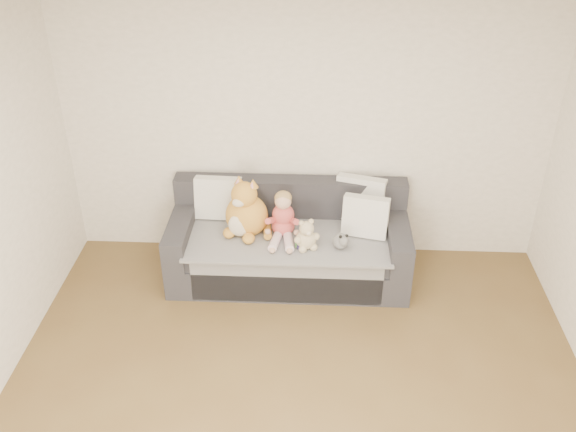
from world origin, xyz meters
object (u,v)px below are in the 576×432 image
at_px(teddy_bear, 306,237).
at_px(plush_cat, 246,213).
at_px(toddler, 283,218).
at_px(sippy_cup, 301,243).
at_px(sofa, 289,245).

bearing_deg(teddy_bear, plush_cat, 135.91).
xyz_separation_m(plush_cat, teddy_bear, (0.56, -0.23, -0.10)).
distance_m(plush_cat, teddy_bear, 0.61).
bearing_deg(toddler, sippy_cup, -50.09).
xyz_separation_m(sofa, toddler, (-0.05, -0.09, 0.35)).
distance_m(teddy_bear, sippy_cup, 0.08).
relative_size(plush_cat, teddy_bear, 2.00).
xyz_separation_m(teddy_bear, sippy_cup, (-0.05, -0.01, -0.06)).
relative_size(toddler, sippy_cup, 4.13).
bearing_deg(sofa, toddler, -120.79).
height_order(plush_cat, teddy_bear, plush_cat).
bearing_deg(sofa, sippy_cup, -68.08).
distance_m(toddler, plush_cat, 0.34).
height_order(toddler, plush_cat, plush_cat).
xyz_separation_m(plush_cat, sippy_cup, (0.51, -0.24, -0.16)).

